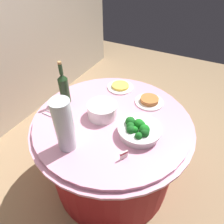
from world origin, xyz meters
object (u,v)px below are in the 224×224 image
wine_bottle (64,88)px  plate_stack (102,110)px  broccoli_bowl (139,130)px  decorative_fruit_vase (65,128)px  food_plate_peanuts (149,101)px  food_plate_fried_egg (120,87)px  serving_tongs (53,115)px  label_placard_front (124,155)px

wine_bottle → plate_stack: bearing=-92.3°
broccoli_bowl → plate_stack: (0.05, 0.30, 0.00)m
broccoli_bowl → decorative_fruit_vase: 0.46m
plate_stack → food_plate_peanuts: plate_stack is taller
food_plate_fried_egg → broccoli_bowl: bearing=-141.8°
wine_bottle → serving_tongs: size_ratio=2.01×
decorative_fruit_vase → label_placard_front: bearing=-77.6°
broccoli_bowl → wine_bottle: wine_bottle is taller
label_placard_front → wine_bottle: bearing=66.1°
broccoli_bowl → food_plate_peanuts: broccoli_bowl is taller
broccoli_bowl → wine_bottle: size_ratio=0.83×
decorative_fruit_vase → label_placard_front: decorative_fruit_vase is taller
decorative_fruit_vase → plate_stack: bearing=-7.4°
plate_stack → serving_tongs: 0.36m
broccoli_bowl → wine_bottle: (0.07, 0.63, 0.08)m
decorative_fruit_vase → serving_tongs: size_ratio=2.04×
food_plate_fried_egg → decorative_fruit_vase: bearing=-179.7°
broccoli_bowl → plate_stack: 0.30m
broccoli_bowl → food_plate_peanuts: (0.36, 0.06, -0.03)m
broccoli_bowl → serving_tongs: broccoli_bowl is taller
food_plate_peanuts → wine_bottle: bearing=116.6°
food_plate_peanuts → label_placard_front: (-0.57, -0.05, 0.01)m
wine_bottle → food_plate_fried_egg: size_ratio=1.53×
wine_bottle → decorative_fruit_vase: decorative_fruit_vase is taller
broccoli_bowl → serving_tongs: size_ratio=1.68×
wine_bottle → food_plate_fried_egg: (0.37, -0.29, -0.12)m
broccoli_bowl → food_plate_fried_egg: size_ratio=1.27×
plate_stack → decorative_fruit_vase: size_ratio=0.62×
plate_stack → food_plate_fried_egg: 0.39m
broccoli_bowl → plate_stack: size_ratio=1.33×
decorative_fruit_vase → wine_bottle: bearing=39.5°
serving_tongs → food_plate_fried_egg: (0.55, -0.26, 0.01)m
food_plate_peanuts → plate_stack: bearing=141.3°
plate_stack → food_plate_peanuts: (0.30, -0.24, -0.03)m
serving_tongs → food_plate_peanuts: (0.47, -0.55, 0.01)m
decorative_fruit_vase → broccoli_bowl: bearing=-50.0°
serving_tongs → food_plate_peanuts: bearing=-49.6°
decorative_fruit_vase → serving_tongs: decorative_fruit_vase is taller
plate_stack → food_plate_fried_egg: plate_stack is taller
decorative_fruit_vase → food_plate_peanuts: 0.72m
serving_tongs → label_placard_front: bearing=-99.2°
decorative_fruit_vase → serving_tongs: 0.35m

